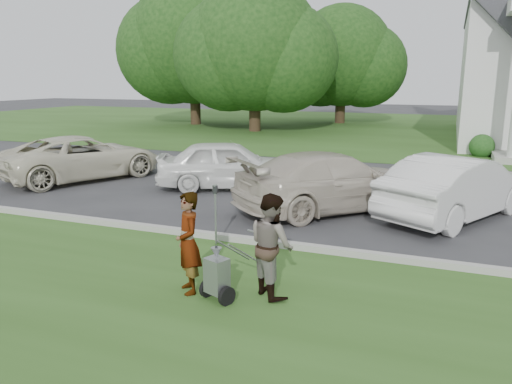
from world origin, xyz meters
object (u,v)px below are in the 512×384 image
Objects in this scene: person_left at (188,244)px; car_a at (83,157)px; tree_far at (194,47)px; person_right at (272,246)px; parking_meter_near at (215,207)px; tree_back at (342,61)px; tree_left at (255,51)px; car_c at (332,181)px; car_b at (229,164)px; striping_cart at (218,276)px; car_d at (456,187)px.

car_a is (-8.08, 7.08, -0.08)m from person_left.
tree_far reaches higher than person_right.
parking_meter_near is 8.79m from car_a.
person_right is (5.58, -31.69, -3.88)m from tree_back.
parking_meter_near is (7.62, -21.72, -4.29)m from tree_left.
tree_left is 1.97× the size of car_c.
car_a is at bearing 36.61° from car_c.
striping_cart is at bearing 178.40° from car_b.
person_right is 11.52m from car_a.
tree_far is 10.33× the size of striping_cart.
car_b reaches higher than parking_meter_near.
person_left is 10.74m from car_a.
parking_meter_near is (-1.95, 1.97, -0.03)m from person_right.
parking_meter_near is (3.62, -29.72, -3.90)m from tree_back.
tree_back is at bearing -35.59° from car_c.
parking_meter_near is at bearing 69.11° from car_d.
person_left reaches higher than car_b.
car_a is (-9.38, 6.68, -0.09)m from person_right.
parking_meter_near is at bearing 176.78° from car_b.
person_left is 7.62m from car_d.
tree_back is at bearing -20.94° from car_b.
car_b is (-2.69, 7.55, -0.07)m from person_left.
tree_far reaches higher than car_a.
car_c is 1.11× the size of car_d.
tree_far is at bearing -19.73° from car_d.
tree_far reaches higher than car_d.
car_a is at bearing -89.33° from tree_left.
tree_left is 1.11× the size of tree_back.
person_left is at bearing 164.11° from car_a.
car_d is at bearing -73.75° from person_right.
tree_back reaches higher than car_a.
parking_meter_near is 0.24× the size of car_c.
car_d is (6.78, -1.13, 0.03)m from car_b.
tree_left is at bearing 156.61° from person_left.
striping_cart is at bearing -81.42° from tree_back.
tree_far is 2.55× the size of car_b.
car_a is at bearing 147.60° from parking_meter_near.
tree_left reaches higher than person_right.
person_left is at bearing -62.21° from tree_far.
person_right is at bearing 93.73° from car_d.
parking_meter_near reaches higher than striping_cart.
striping_cart is at bearing -69.91° from tree_left.
person_right is at bearing 64.75° from person_left.
striping_cart is 0.67× the size of person_left.
tree_back is at bearing 145.24° from person_left.
tree_back is at bearing -38.87° from person_right.
person_right reaches higher than car_a.
car_b reaches higher than car_a.
tree_left is 25.83m from person_left.
car_c is at bearing -136.46° from car_b.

